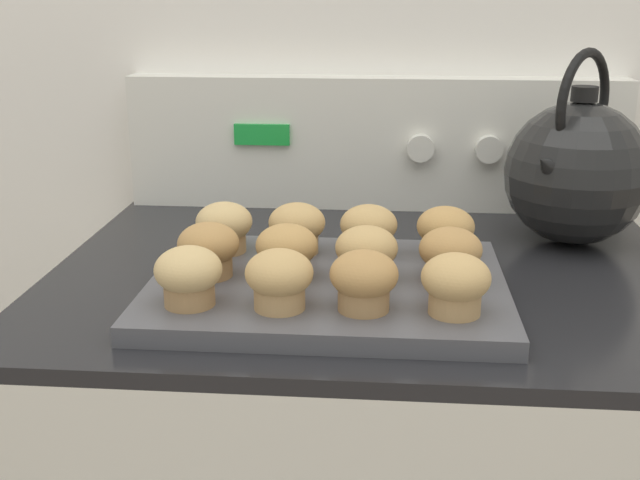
% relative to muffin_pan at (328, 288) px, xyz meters
% --- Properties ---
extents(wall_back, '(8.00, 0.05, 2.40)m').
position_rel_muffin_pan_xyz_m(wall_back, '(0.04, 0.46, 0.30)').
color(wall_back, white).
rests_on(wall_back, ground_plane).
extents(control_panel, '(0.78, 0.07, 0.21)m').
position_rel_muffin_pan_xyz_m(control_panel, '(0.05, 0.40, 0.09)').
color(control_panel, silver).
rests_on(control_panel, stove_range).
extents(muffin_pan, '(0.41, 0.31, 0.02)m').
position_rel_muffin_pan_xyz_m(muffin_pan, '(0.00, 0.00, 0.00)').
color(muffin_pan, '#4C4C51').
rests_on(muffin_pan, stove_range).
extents(muffin_r0_c0, '(0.07, 0.07, 0.06)m').
position_rel_muffin_pan_xyz_m(muffin_r0_c0, '(-0.14, -0.09, 0.04)').
color(muffin_r0_c0, '#A37A4C').
rests_on(muffin_r0_c0, muffin_pan).
extents(muffin_r0_c1, '(0.07, 0.07, 0.06)m').
position_rel_muffin_pan_xyz_m(muffin_r0_c1, '(-0.04, -0.09, 0.04)').
color(muffin_r0_c1, tan).
rests_on(muffin_r0_c1, muffin_pan).
extents(muffin_r0_c2, '(0.07, 0.07, 0.06)m').
position_rel_muffin_pan_xyz_m(muffin_r0_c2, '(0.04, -0.09, 0.04)').
color(muffin_r0_c2, '#A37A4C').
rests_on(muffin_r0_c2, muffin_pan).
extents(muffin_r0_c3, '(0.07, 0.07, 0.06)m').
position_rel_muffin_pan_xyz_m(muffin_r0_c3, '(0.14, -0.09, 0.04)').
color(muffin_r0_c3, tan).
rests_on(muffin_r0_c3, muffin_pan).
extents(muffin_r1_c0, '(0.07, 0.07, 0.06)m').
position_rel_muffin_pan_xyz_m(muffin_r1_c0, '(-0.14, -0.00, 0.04)').
color(muffin_r1_c0, '#A37A4C').
rests_on(muffin_r1_c0, muffin_pan).
extents(muffin_r1_c1, '(0.07, 0.07, 0.06)m').
position_rel_muffin_pan_xyz_m(muffin_r1_c1, '(-0.05, -0.00, 0.04)').
color(muffin_r1_c1, tan).
rests_on(muffin_r1_c1, muffin_pan).
extents(muffin_r1_c2, '(0.07, 0.07, 0.06)m').
position_rel_muffin_pan_xyz_m(muffin_r1_c2, '(0.04, -0.00, 0.04)').
color(muffin_r1_c2, '#A37A4C').
rests_on(muffin_r1_c2, muffin_pan).
extents(muffin_r1_c3, '(0.07, 0.07, 0.06)m').
position_rel_muffin_pan_xyz_m(muffin_r1_c3, '(0.14, 0.00, 0.04)').
color(muffin_r1_c3, '#A37A4C').
rests_on(muffin_r1_c3, muffin_pan).
extents(muffin_r2_c0, '(0.07, 0.07, 0.06)m').
position_rel_muffin_pan_xyz_m(muffin_r2_c0, '(-0.14, 0.09, 0.04)').
color(muffin_r2_c0, tan).
rests_on(muffin_r2_c0, muffin_pan).
extents(muffin_r2_c1, '(0.07, 0.07, 0.06)m').
position_rel_muffin_pan_xyz_m(muffin_r2_c1, '(-0.05, 0.09, 0.04)').
color(muffin_r2_c1, tan).
rests_on(muffin_r2_c1, muffin_pan).
extents(muffin_r2_c2, '(0.07, 0.07, 0.06)m').
position_rel_muffin_pan_xyz_m(muffin_r2_c2, '(0.05, 0.09, 0.04)').
color(muffin_r2_c2, tan).
rests_on(muffin_r2_c2, muffin_pan).
extents(muffin_r2_c3, '(0.07, 0.07, 0.06)m').
position_rel_muffin_pan_xyz_m(muffin_r2_c3, '(0.14, 0.09, 0.04)').
color(muffin_r2_c3, tan).
rests_on(muffin_r2_c3, muffin_pan).
extents(tea_kettle, '(0.20, 0.21, 0.27)m').
position_rel_muffin_pan_xyz_m(tea_kettle, '(0.32, 0.23, 0.09)').
color(tea_kettle, black).
rests_on(tea_kettle, stove_range).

